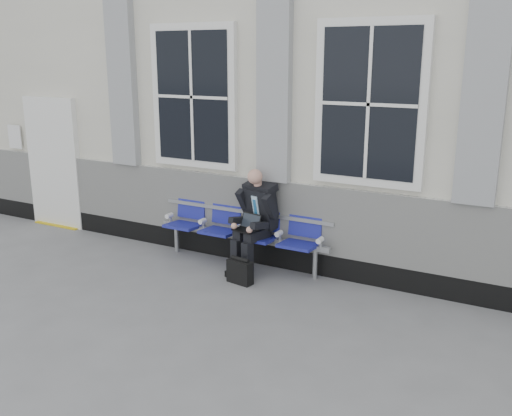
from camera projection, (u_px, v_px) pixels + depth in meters
The scene contains 5 objects.
ground at pixel (286, 322), 6.19m from camera, with size 70.00×70.00×0.00m, color slate.
station_building at pixel (388, 95), 8.57m from camera, with size 14.40×4.40×4.49m.
bench at pixel (242, 226), 7.78m from camera, with size 2.60×0.47×0.91m.
businessman at pixel (255, 216), 7.49m from camera, with size 0.59×0.79×1.39m.
briefcase at pixel (240, 271), 7.21m from camera, with size 0.36×0.19×0.35m.
Camera 1 is at (2.43, -5.12, 2.81)m, focal length 40.00 mm.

